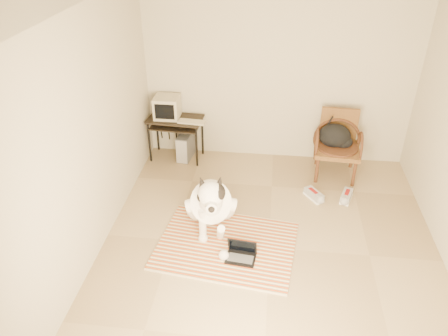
% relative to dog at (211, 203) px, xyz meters
% --- Properties ---
extents(floor, '(4.50, 4.50, 0.00)m').
position_rel_dog_xyz_m(floor, '(0.74, -0.30, -0.38)').
color(floor, '#9E8660').
rests_on(floor, ground).
extents(ceiling, '(4.50, 4.50, 0.00)m').
position_rel_dog_xyz_m(ceiling, '(0.74, -0.30, 2.32)').
color(ceiling, silver).
rests_on(ceiling, wall_back).
extents(wall_back, '(4.50, 0.00, 4.50)m').
position_rel_dog_xyz_m(wall_back, '(0.74, 1.95, 0.97)').
color(wall_back, '#C0B59D').
rests_on(wall_back, floor).
extents(wall_front, '(4.50, 0.00, 4.50)m').
position_rel_dog_xyz_m(wall_front, '(0.74, -2.55, 0.97)').
color(wall_front, '#C0B59D').
rests_on(wall_front, floor).
extents(wall_left, '(0.00, 4.50, 4.50)m').
position_rel_dog_xyz_m(wall_left, '(-1.26, -0.30, 0.97)').
color(wall_left, '#C0B59D').
rests_on(wall_left, floor).
extents(rug, '(1.75, 1.42, 0.02)m').
position_rel_dog_xyz_m(rug, '(0.23, -0.32, -0.37)').
color(rug, '#C04013').
rests_on(rug, floor).
extents(dog, '(0.65, 1.30, 0.97)m').
position_rel_dog_xyz_m(dog, '(0.00, 0.00, 0.00)').
color(dog, white).
rests_on(dog, rug).
extents(laptop, '(0.36, 0.28, 0.24)m').
position_rel_dog_xyz_m(laptop, '(0.42, -0.51, -0.31)').
color(laptop, black).
rests_on(laptop, rug).
extents(computer_desk, '(0.86, 0.52, 0.69)m').
position_rel_dog_xyz_m(computer_desk, '(-0.79, 1.68, 0.21)').
color(computer_desk, black).
rests_on(computer_desk, floor).
extents(crt_monitor, '(0.37, 0.36, 0.33)m').
position_rel_dog_xyz_m(crt_monitor, '(-0.91, 1.72, 0.47)').
color(crt_monitor, '#B6AA8F').
rests_on(crt_monitor, computer_desk).
extents(desk_keyboard, '(0.42, 0.19, 0.03)m').
position_rel_dog_xyz_m(desk_keyboard, '(-0.51, 1.57, 0.32)').
color(desk_keyboard, '#B6AA8F').
rests_on(desk_keyboard, computer_desk).
extents(pc_tower, '(0.24, 0.46, 0.42)m').
position_rel_dog_xyz_m(pc_tower, '(-0.65, 1.71, -0.18)').
color(pc_tower, '#505153').
rests_on(pc_tower, floor).
extents(rattan_chair, '(0.68, 0.66, 0.96)m').
position_rel_dog_xyz_m(rattan_chair, '(1.66, 1.52, 0.10)').
color(rattan_chair, brown).
rests_on(rattan_chair, floor).
extents(backpack, '(0.50, 0.39, 0.35)m').
position_rel_dog_xyz_m(backpack, '(1.63, 1.53, 0.22)').
color(backpack, black).
rests_on(backpack, rattan_chair).
extents(sneaker_left, '(0.29, 0.34, 0.11)m').
position_rel_dog_xyz_m(sneaker_left, '(1.33, 0.80, -0.33)').
color(sneaker_left, white).
rests_on(sneaker_left, floor).
extents(sneaker_right, '(0.22, 0.34, 0.11)m').
position_rel_dog_xyz_m(sneaker_right, '(1.77, 0.82, -0.33)').
color(sneaker_right, white).
rests_on(sneaker_right, floor).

